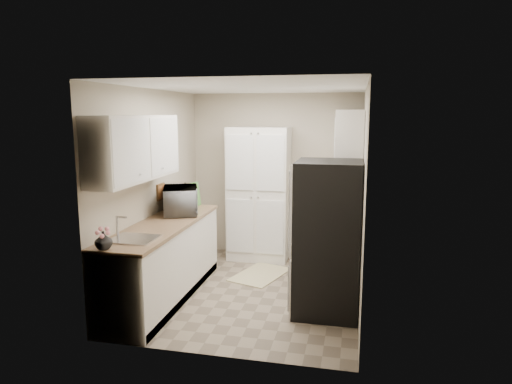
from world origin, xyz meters
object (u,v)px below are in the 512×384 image
electric_range (334,250)px  refrigerator (328,238)px  toaster_oven (335,196)px  pantry_cabinet (259,194)px  wine_bottle (186,196)px  microwave (181,200)px

electric_range → refrigerator: 0.88m
refrigerator → toaster_oven: (-0.00, 1.68, 0.17)m
toaster_oven → pantry_cabinet: bearing=161.7°
wine_bottle → pantry_cabinet: bearing=40.8°
toaster_oven → refrigerator: bearing=-105.7°
electric_range → refrigerator: bearing=-92.5°
pantry_cabinet → microwave: pantry_cabinet is taller
refrigerator → toaster_oven: bearing=90.1°
microwave → wine_bottle: bearing=-8.1°
refrigerator → wine_bottle: 2.25m
electric_range → toaster_oven: bearing=92.5°
refrigerator → pantry_cabinet: bearing=123.5°
microwave → wine_bottle: (-0.10, 0.42, -0.02)m
pantry_cabinet → refrigerator: (1.14, -1.73, -0.15)m
refrigerator → microwave: (-1.92, 0.54, 0.24)m
pantry_cabinet → wine_bottle: size_ratio=6.57×
refrigerator → electric_range: bearing=87.5°
wine_bottle → toaster_oven: size_ratio=0.91×
refrigerator → microwave: size_ratio=2.74×
electric_range → microwave: bearing=-172.5°
electric_range → toaster_oven: 1.03m
pantry_cabinet → electric_range: 1.58m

